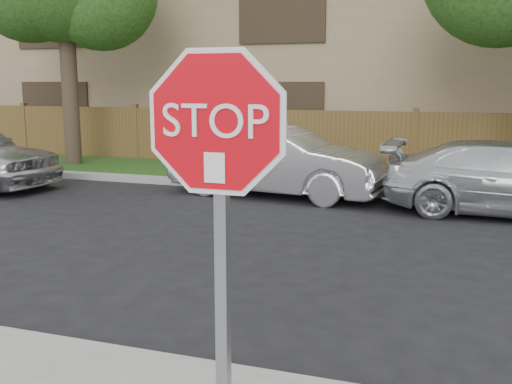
% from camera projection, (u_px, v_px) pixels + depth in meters
% --- Properties ---
extents(far_curb, '(70.00, 0.30, 0.15)m').
position_uv_depth(far_curb, '(400.00, 194.00, 12.26)').
color(far_curb, gray).
rests_on(far_curb, ground).
extents(grass_strip, '(70.00, 3.00, 0.12)m').
position_uv_depth(grass_strip, '(407.00, 182.00, 13.80)').
color(grass_strip, '#1E4714').
rests_on(grass_strip, ground).
extents(fence, '(70.00, 0.12, 1.60)m').
position_uv_depth(fence, '(414.00, 144.00, 15.15)').
color(fence, brown).
rests_on(fence, ground).
extents(apartment_building, '(35.20, 9.20, 7.20)m').
position_uv_depth(apartment_building, '(432.00, 46.00, 19.86)').
color(apartment_building, '#92805B').
rests_on(apartment_building, ground).
extents(stop_sign, '(1.01, 0.13, 2.55)m').
position_uv_depth(stop_sign, '(218.00, 186.00, 2.99)').
color(stop_sign, gray).
rests_on(stop_sign, sidewalk_near).
extents(sedan_left, '(4.61, 2.05, 1.47)m').
position_uv_depth(sedan_left, '(277.00, 161.00, 12.37)').
color(sedan_left, silver).
rests_on(sedan_left, ground).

